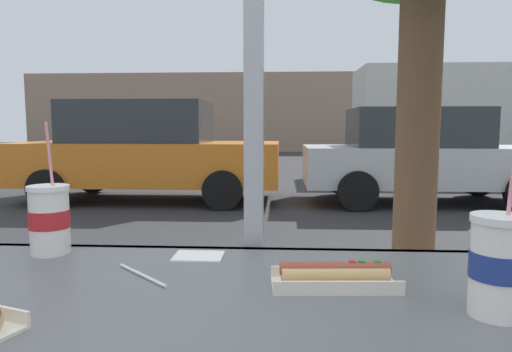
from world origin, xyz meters
TOP-DOWN VIEW (x-y plane):
  - ground_plane at (0.00, 8.00)m, footprint 60.00×60.00m
  - sidewalk_strip at (0.00, 1.60)m, footprint 16.00×2.80m
  - building_facade_far at (0.00, 23.78)m, footprint 28.00×1.20m
  - soda_cup_left at (-0.51, -0.05)m, footprint 0.10×0.10m
  - soda_cup_right at (0.44, -0.38)m, footprint 0.09×0.09m
  - hotdog_tray_far at (0.18, -0.25)m, footprint 0.26×0.11m
  - loose_straw at (-0.22, -0.21)m, footprint 0.14×0.14m
  - napkin_wrapper at (-0.13, -0.06)m, footprint 0.12×0.09m
  - parked_car_orange at (-2.35, 6.86)m, footprint 4.64×2.01m
  - parked_car_silver at (2.50, 6.86)m, footprint 4.14×1.93m
  - box_truck at (5.63, 11.59)m, footprint 7.21×2.44m

SIDE VIEW (x-z plane):
  - ground_plane at x=0.00m, z-range 0.00..0.00m
  - sidewalk_strip at x=0.00m, z-range 0.00..0.15m
  - parked_car_silver at x=2.50m, z-range 0.02..1.66m
  - parked_car_orange at x=-2.35m, z-range 0.01..1.78m
  - napkin_wrapper at x=-0.13m, z-range 1.00..1.00m
  - loose_straw at x=-0.22m, z-range 1.00..1.01m
  - hotdog_tray_far at x=0.18m, z-range 1.00..1.05m
  - soda_cup_right at x=0.44m, z-range 0.92..1.25m
  - soda_cup_left at x=-0.51m, z-range 0.92..1.26m
  - box_truck at x=5.63m, z-range 0.14..3.06m
  - building_facade_far at x=0.00m, z-range 0.00..4.23m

